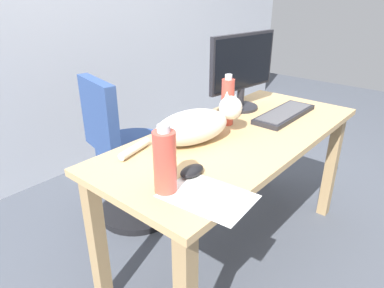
{
  "coord_description": "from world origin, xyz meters",
  "views": [
    {
      "loc": [
        -1.3,
        -0.82,
        1.34
      ],
      "look_at": [
        -0.34,
        0.01,
        0.76
      ],
      "focal_mm": 32.53,
      "sensor_mm": 36.0,
      "label": 1
    }
  ],
  "objects": [
    {
      "name": "ground_plane",
      "position": [
        0.0,
        0.0,
        0.0
      ],
      "size": [
        8.0,
        8.0,
        0.0
      ],
      "primitive_type": "plane",
      "color": "#474C56"
    },
    {
      "name": "desk",
      "position": [
        0.0,
        0.0,
        0.6
      ],
      "size": [
        1.46,
        0.63,
        0.7
      ],
      "color": "tan",
      "rests_on": "ground_plane"
    },
    {
      "name": "office_chair",
      "position": [
        -0.16,
        0.67,
        0.39
      ],
      "size": [
        0.49,
        0.48,
        0.9
      ],
      "color": "black",
      "rests_on": "ground_plane"
    },
    {
      "name": "monitor",
      "position": [
        0.32,
        0.2,
        0.93
      ],
      "size": [
        0.48,
        0.2,
        0.42
      ],
      "color": "#232328",
      "rests_on": "desk"
    },
    {
      "name": "keyboard",
      "position": [
        0.36,
        -0.05,
        0.72
      ],
      "size": [
        0.44,
        0.15,
        0.03
      ],
      "color": "#232328",
      "rests_on": "desk"
    },
    {
      "name": "cat",
      "position": [
        -0.2,
        0.09,
        0.78
      ],
      "size": [
        0.59,
        0.28,
        0.2
      ],
      "color": "silver",
      "rests_on": "desk"
    },
    {
      "name": "computer_mouse",
      "position": [
        -0.45,
        -0.09,
        0.72
      ],
      "size": [
        0.11,
        0.06,
        0.04
      ],
      "primitive_type": "ellipsoid",
      "color": "black",
      "rests_on": "desk"
    },
    {
      "name": "paper_sheet",
      "position": [
        -0.52,
        -0.22,
        0.7
      ],
      "size": [
        0.24,
        0.31,
        0.0
      ],
      "primitive_type": "cube",
      "rotation": [
        0.0,
        0.0,
        0.09
      ],
      "color": "white",
      "rests_on": "desk"
    },
    {
      "name": "water_bottle",
      "position": [
        0.07,
        0.12,
        0.82
      ],
      "size": [
        0.06,
        0.06,
        0.25
      ],
      "color": "#D84C3D",
      "rests_on": "desk"
    },
    {
      "name": "spray_bottle",
      "position": [
        -0.59,
        -0.09,
        0.82
      ],
      "size": [
        0.08,
        0.08,
        0.24
      ],
      "color": "#D84C3D",
      "rests_on": "desk"
    }
  ]
}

